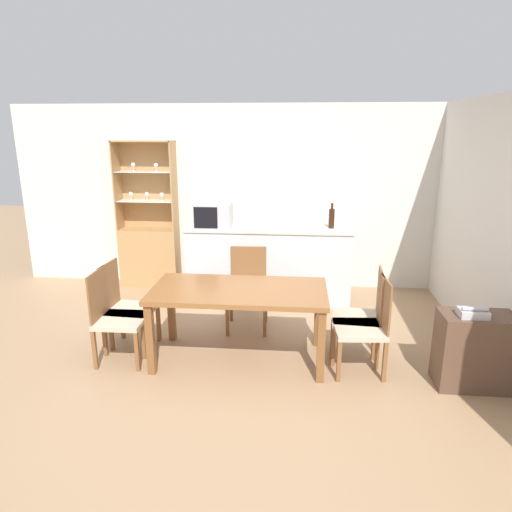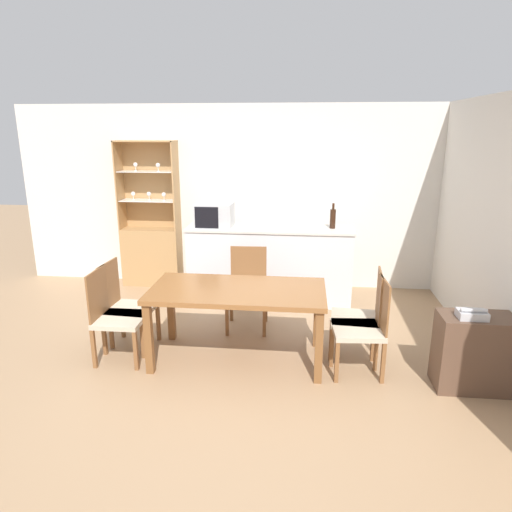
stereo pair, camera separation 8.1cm
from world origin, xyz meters
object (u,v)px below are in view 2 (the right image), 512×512
Objects in this scene: dining_chair_side_left_far at (126,306)px; microwave at (214,215)px; dining_chair_side_right_far at (360,317)px; dining_chair_side_left_near at (116,316)px; side_cabinet at (474,352)px; dining_chair_head_far at (247,290)px; telephone at (472,314)px; wine_bottle at (333,218)px; dining_chair_side_right_near at (363,327)px; dining_table at (238,297)px; display_cabinet at (152,244)px.

microwave is at bearing 159.56° from dining_chair_side_left_far.
dining_chair_side_right_far and dining_chair_side_left_near have the same top height.
dining_chair_side_right_far is 1.03m from side_cabinet.
side_cabinet is (2.12, -1.07, -0.11)m from dining_chair_head_far.
side_cabinet is 0.39m from telephone.
wine_bottle reaches higher than side_cabinet.
wine_bottle is at bearing 117.73° from telephone.
wine_bottle is at bearing 2.40° from dining_chair_side_right_near.
dining_chair_side_left_far and dining_chair_side_right_near have the same top height.
microwave is at bearing 158.58° from dining_chair_side_left_near.
dining_chair_side_right_far is 0.25m from dining_chair_side_right_near.
wine_bottle reaches higher than dining_chair_side_left_far.
side_cabinet is at bearing 150.73° from dining_chair_head_far.
side_cabinet is at bearing -8.19° from dining_table.
wine_bottle is at bearing 129.15° from dining_chair_side_left_near.
telephone is at bearing -115.14° from dining_chair_side_right_far.
dining_chair_side_right_far is 2.38m from dining_chair_side_left_far.
dining_chair_side_right_far is 3.91× the size of telephone.
display_cabinet is at bearing 169.55° from wine_bottle.
dining_chair_head_far is at bearing 153.13° from side_cabinet.
dining_chair_head_far is at bearing -137.32° from wine_bottle.
dining_chair_side_left_far is 2.86× the size of wine_bottle.
dining_table is at bearing 87.39° from dining_chair_side_left_far.
telephone is at bearing -34.62° from display_cabinet.
dining_chair_side_right_near is 1.93m from wine_bottle.
display_cabinet reaches higher than dining_chair_side_left_far.
display_cabinet is 4.40m from telephone.
wine_bottle is (1.51, 0.07, -0.02)m from microwave.
dining_chair_side_right_far is 2.39m from dining_chair_side_left_near.
dining_table is 1.21m from dining_chair_side_left_far.
display_cabinet is 3.58m from dining_chair_side_right_near.
side_cabinet is 2.90× the size of telephone.
dining_chair_side_right_far is at bearing -40.67° from microwave.
dining_chair_side_left_near is 1.96× the size of microwave.
microwave reaches higher than side_cabinet.
display_cabinet is 4.40× the size of microwave.
dining_chair_side_right_far is 2.86× the size of wine_bottle.
display_cabinet is 3.43m from dining_chair_side_right_far.
display_cabinet is 2.10m from dining_chair_head_far.
dining_chair_side_right_far reaches higher than side_cabinet.
dining_chair_side_right_far is 1.96× the size of microwave.
display_cabinet is 2.06m from dining_chair_side_left_far.
display_cabinet is at bearing 46.36° from dining_chair_side_right_near.
dining_chair_side_left_far is at bearing -144.53° from wine_bottle.
display_cabinet is 2.65m from wine_bottle.
wine_bottle is (0.98, 1.67, 0.47)m from dining_table.
dining_chair_side_right_far reaches higher than telephone.
microwave is at bearing 108.37° from dining_table.
microwave is 3.26m from telephone.
dining_chair_side_left_far is 2.74m from wine_bottle.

